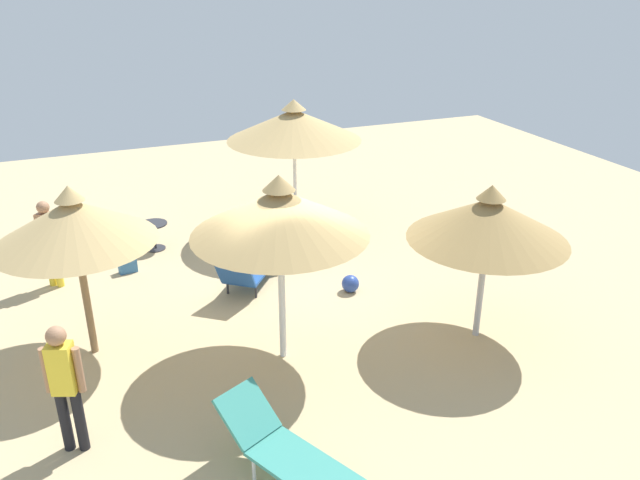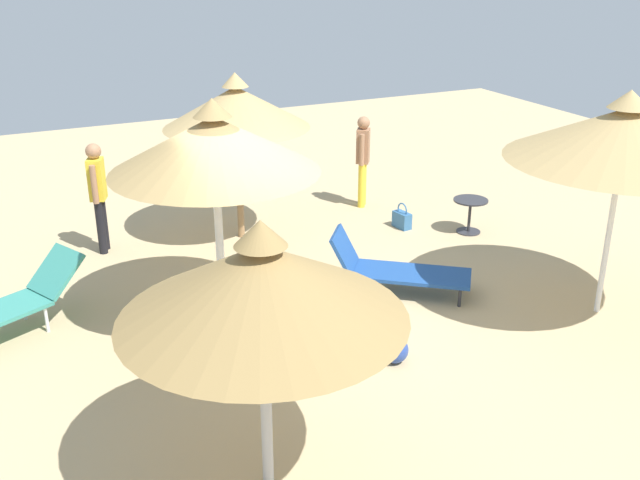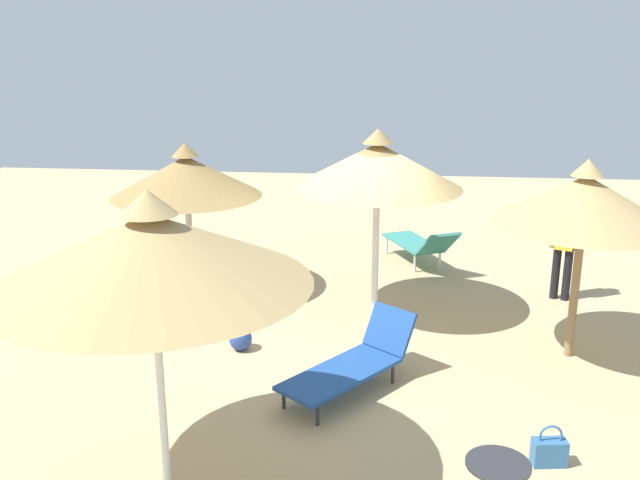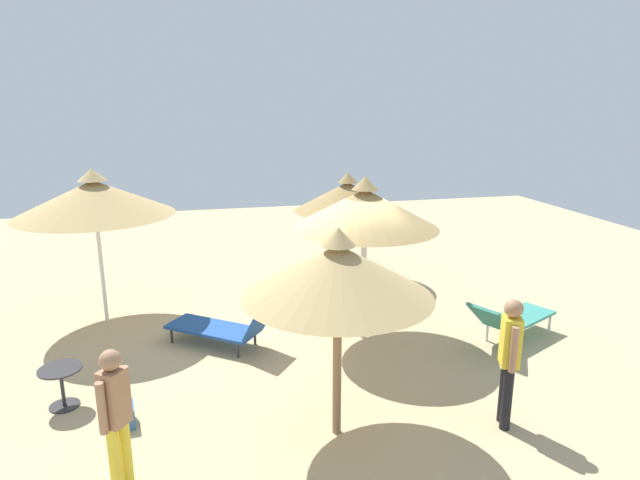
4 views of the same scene
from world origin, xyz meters
The scene contains 12 objects.
ground centered at (0.00, 0.00, -0.05)m, with size 24.00×24.00×0.10m, color tan.
parasol_umbrella_edge centered at (-0.76, 0.39, 2.32)m, with size 2.51×2.51×2.87m.
parasol_umbrella_center centered at (-1.36, -2.66, 1.99)m, with size 2.41×2.41×2.53m.
parasol_umbrella_far_left centered at (3.77, -1.45, 2.38)m, with size 2.83×2.83×2.91m.
parasol_umbrella_near_left centered at (0.43, 3.04, 2.14)m, with size 2.29×2.29×2.68m.
lounge_chair_front centered at (1.64, 0.20, 0.35)m, with size 1.90×1.67×0.83m.
lounge_chair_back centered at (-3.21, 1.17, 0.44)m, with size 2.00×1.40×0.87m.
person_standing_far_right centered at (2.95, 3.53, 0.94)m, with size 0.33×0.38×1.66m.
person_standing_near_right centered at (-1.71, 3.39, 0.99)m, with size 0.31×0.44×1.73m.
handbag centered at (3.02, 2.25, 0.15)m, with size 0.21×0.36×0.44m.
side_table_round centered at (3.92, 1.59, 0.39)m, with size 0.57×0.57×0.58m.
beach_ball centered at (0.71, -1.39, 0.16)m, with size 0.32×0.32×0.32m, color navy.
Camera 2 is at (-3.22, -7.66, 4.53)m, focal length 41.24 mm.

